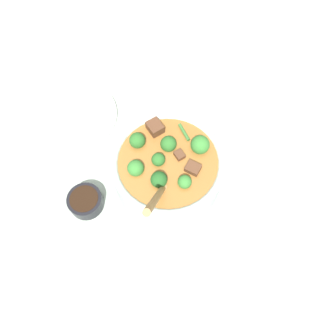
{
  "coord_description": "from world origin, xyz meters",
  "views": [
    {
      "loc": [
        0.27,
        0.11,
        0.69
      ],
      "look_at": [
        0.0,
        0.0,
        0.07
      ],
      "focal_mm": 35.0,
      "sensor_mm": 36.0,
      "label": 1
    }
  ],
  "objects": [
    {
      "name": "ground_plane",
      "position": [
        0.0,
        0.0,
        0.0
      ],
      "size": [
        4.0,
        4.0,
        0.0
      ],
      "primitive_type": "plane",
      "color": "#ADBCAD"
    },
    {
      "name": "stew_bowl",
      "position": [
        0.0,
        -0.0,
        0.06
      ],
      "size": [
        0.28,
        0.23,
        0.27
      ],
      "color": "#B2C6BC",
      "rests_on": "ground_plane"
    },
    {
      "name": "condiment_bowl",
      "position": [
        0.12,
        -0.15,
        0.02
      ],
      "size": [
        0.07,
        0.07,
        0.04
      ],
      "color": "black",
      "rests_on": "ground_plane"
    },
    {
      "name": "empty_plate",
      "position": [
        -0.08,
        -0.28,
        0.01
      ],
      "size": [
        0.22,
        0.22,
        0.02
      ],
      "color": "white",
      "rests_on": "ground_plane"
    }
  ]
}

